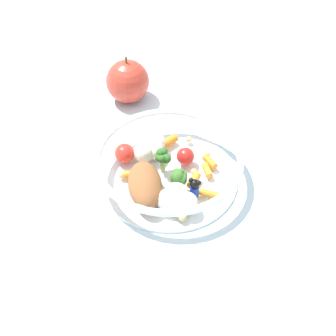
% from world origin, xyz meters
% --- Properties ---
extents(ground_plane, '(2.40, 2.40, 0.00)m').
position_xyz_m(ground_plane, '(0.00, 0.00, 0.00)').
color(ground_plane, silver).
extents(food_container, '(0.22, 0.22, 0.05)m').
position_xyz_m(food_container, '(0.01, -0.01, 0.03)').
color(food_container, white).
rests_on(food_container, ground_plane).
extents(loose_apple, '(0.08, 0.08, 0.09)m').
position_xyz_m(loose_apple, '(-0.17, -0.13, 0.04)').
color(loose_apple, '#BC3828').
rests_on(loose_apple, ground_plane).
extents(folded_napkin, '(0.13, 0.13, 0.01)m').
position_xyz_m(folded_napkin, '(0.16, 0.20, 0.00)').
color(folded_napkin, white).
rests_on(folded_napkin, ground_plane).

